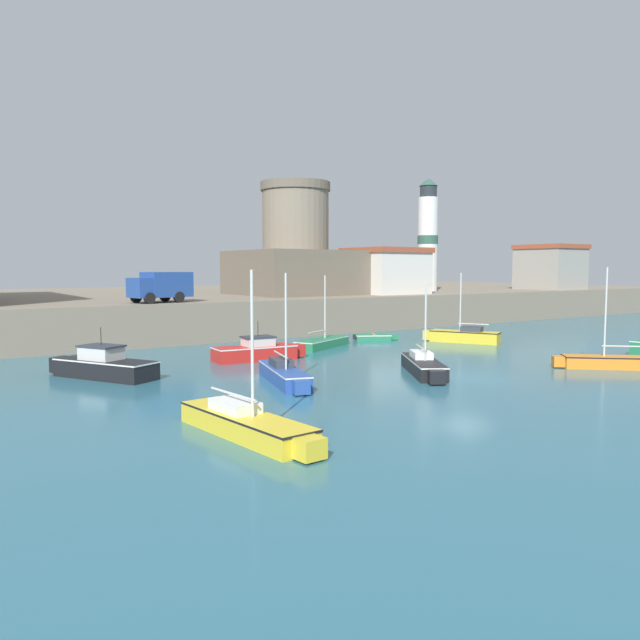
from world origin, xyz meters
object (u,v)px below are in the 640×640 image
motorboat_red_0 (257,351)px  sailboat_blue_5 (284,374)px  motorboat_black_1 (103,366)px  sailboat_yellow_3 (464,336)px  harbor_shed_near_wharf (386,271)px  harbor_shed_mid_row (550,267)px  sailboat_yellow_7 (247,423)px  sailboat_orange_6 (608,361)px  truck_on_quay (161,286)px  lighthouse (428,237)px  sailboat_green_2 (323,342)px  fortress (296,257)px  dinghy_green_9 (374,337)px  sailboat_black_4 (424,365)px

motorboat_red_0 → sailboat_blue_5: bearing=-108.4°
motorboat_black_1 → sailboat_yellow_3: (25.97, 0.31, -0.10)m
harbor_shed_near_wharf → harbor_shed_mid_row: (24.00, -1.08, 0.38)m
sailboat_yellow_7 → harbor_shed_mid_row: size_ratio=1.06×
motorboat_red_0 → sailboat_orange_6: sailboat_orange_6 is taller
harbor_shed_near_wharf → truck_on_quay: 23.84m
lighthouse → motorboat_red_0: bearing=-150.3°
harbor_shed_mid_row → sailboat_yellow_7: bearing=-152.6°
sailboat_yellow_3 → sailboat_yellow_7: bearing=-150.6°
sailboat_blue_5 → sailboat_orange_6: (16.89, -6.12, -0.06)m
sailboat_green_2 → motorboat_black_1: bearing=-167.0°
sailboat_yellow_7 → lighthouse: 50.13m
sailboat_blue_5 → fortress: size_ratio=0.58×
dinghy_green_9 → truck_on_quay: bearing=153.8°
sailboat_green_2 → sailboat_orange_6: sailboat_orange_6 is taller
dinghy_green_9 → lighthouse: size_ratio=0.28×
sailboat_yellow_7 → harbor_shed_mid_row: 60.99m
sailboat_blue_5 → dinghy_green_9: sailboat_blue_5 is taller
sailboat_black_4 → sailboat_orange_6: sailboat_orange_6 is taller
sailboat_blue_5 → motorboat_black_1: bearing=137.2°
dinghy_green_9 → harbor_shed_mid_row: (33.44, 8.98, 5.34)m
sailboat_yellow_3 → sailboat_yellow_7: 28.67m
sailboat_orange_6 → fortress: fortress is taller
sailboat_black_4 → fortress: (8.86, 27.06, 6.07)m
dinghy_green_9 → lighthouse: lighthouse is taller
sailboat_yellow_3 → lighthouse: lighthouse is taller
sailboat_green_2 → sailboat_blue_5: bearing=-132.1°
lighthouse → truck_on_quay: lighthouse is taller
sailboat_orange_6 → harbor_shed_mid_row: (31.26, 26.58, 5.18)m
motorboat_black_1 → sailboat_yellow_7: size_ratio=0.89×
sailboat_green_2 → sailboat_orange_6: bearing=-63.7°
lighthouse → motorboat_black_1: bearing=-155.3°
sailboat_blue_5 → fortress: 30.59m
sailboat_yellow_7 → sailboat_blue_5: bearing=52.0°
sailboat_green_2 → dinghy_green_9: size_ratio=1.72×
sailboat_orange_6 → truck_on_quay: size_ratio=1.19×
sailboat_yellow_7 → truck_on_quay: 26.95m
sailboat_black_4 → harbor_shed_mid_row: size_ratio=0.90×
motorboat_red_0 → truck_on_quay: (-1.88, 11.19, 3.63)m
motorboat_black_1 → harbor_shed_mid_row: (54.96, 14.17, 4.97)m
lighthouse → sailboat_yellow_7: bearing=-140.2°
truck_on_quay → fortress: bearing=23.5°
sailboat_green_2 → sailboat_yellow_7: size_ratio=0.83×
sailboat_green_2 → lighthouse: lighthouse is taller
motorboat_red_0 → dinghy_green_9: motorboat_red_0 is taller
dinghy_green_9 → harbor_shed_near_wharf: bearing=46.8°
sailboat_green_2 → sailboat_yellow_3: size_ratio=1.05×
sailboat_green_2 → sailboat_yellow_7: (-14.78, -17.38, 0.08)m
sailboat_yellow_3 → dinghy_green_9: bearing=132.4°
sailboat_yellow_7 → fortress: 39.88m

